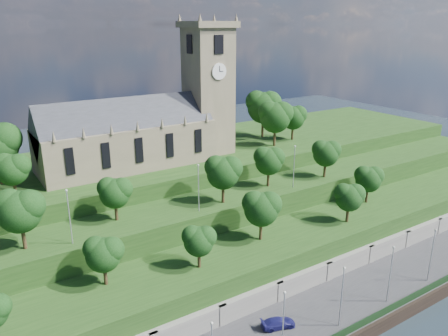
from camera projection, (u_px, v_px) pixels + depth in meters
retaining_wall at (249, 306)px, 62.05m from camera, size 160.00×2.10×5.00m
embankment_lower at (226, 277)px, 66.38m from camera, size 160.00×12.00×8.00m
embankment_upper at (191, 237)px, 74.51m from camera, size 160.00×10.00×12.00m
hilltop at (142, 192)px, 90.77m from camera, size 160.00×32.00×15.00m
church at (149, 124)px, 83.27m from camera, size 38.60×12.35×27.60m
trees_lower at (258, 214)px, 67.00m from camera, size 69.73×8.80×8.15m
trees_upper at (198, 175)px, 70.76m from camera, size 60.61×8.07×8.47m
trees_hilltop at (160, 127)px, 83.98m from camera, size 75.94×16.09×11.02m
lamp_posts_promenade at (283, 319)px, 52.02m from camera, size 60.36×0.36×9.02m
lamp_posts_upper at (198, 184)px, 68.81m from camera, size 40.36×0.36×7.97m
car_right at (278, 323)px, 58.26m from camera, size 5.06×3.28×1.36m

